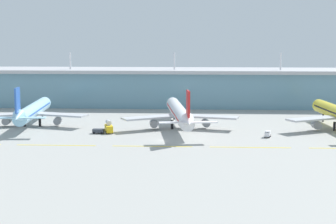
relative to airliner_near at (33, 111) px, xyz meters
name	(u,v)px	position (x,y,z in m)	size (l,w,h in m)	color
ground_plane	(163,141)	(57.62, -30.79, -6.45)	(600.00, 600.00, 0.00)	#9E9E99
terminal_building	(175,87)	(57.62, 70.83, 3.86)	(288.00, 34.00, 29.21)	#6693A8
airliner_near	(33,111)	(0.00, 0.00, 0.00)	(48.62, 62.52, 18.90)	#9ED1EA
airliner_middle	(179,113)	(62.74, -3.06, 0.01)	(48.36, 71.54, 18.90)	white
taxiway_stripe_mid_west	(56,145)	(20.62, -41.44, -6.43)	(28.00, 0.70, 0.04)	yellow
taxiway_stripe_centre	(152,146)	(54.62, -41.44, -6.43)	(28.00, 0.70, 0.04)	yellow
taxiway_stripe_mid_east	(250,147)	(88.62, -41.44, -6.43)	(28.00, 0.70, 0.04)	yellow
pushback_tug	(98,131)	(31.28, -17.23, -5.35)	(4.55, 2.78, 1.85)	#333842
fuel_truck	(109,127)	(35.03, -14.99, -4.18)	(4.47, 7.64, 4.95)	gold
baggage_cart	(268,134)	(96.93, -21.69, -5.18)	(2.84, 3.96, 2.48)	silver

